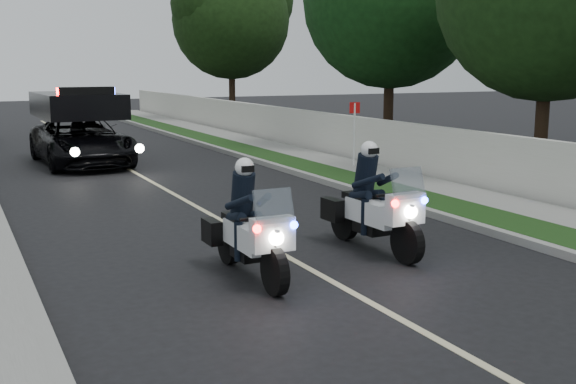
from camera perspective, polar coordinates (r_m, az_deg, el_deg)
name	(u,v)px	position (r m, az deg, el deg)	size (l,w,h in m)	color
ground	(374,305)	(9.49, 7.01, -9.09)	(120.00, 120.00, 0.00)	black
curb_right	(304,175)	(19.91, 1.31, 1.41)	(0.20, 60.00, 0.15)	gray
grass_verge	(326,173)	(20.24, 3.07, 1.55)	(1.20, 60.00, 0.16)	#193814
sidewalk_right	(364,170)	(20.90, 6.19, 1.77)	(1.40, 60.00, 0.16)	gray
property_wall	(393,146)	(21.35, 8.51, 3.72)	(0.22, 60.00, 1.50)	beige
lane_marking	(163,188)	(18.44, -10.10, 0.31)	(0.12, 50.00, 0.01)	#BFB78C
police_moto_left	(250,278)	(10.60, -3.14, -6.95)	(0.74, 2.12, 1.80)	silver
police_moto_right	(372,250)	(12.18, 6.87, -4.73)	(0.77, 2.21, 1.88)	white
police_suv	(83,165)	(23.45, -16.31, 2.15)	(2.54, 5.50, 2.67)	black
sign_post	(354,171)	(21.21, 5.35, 1.70)	(0.33, 0.33, 2.13)	red
tree_right_b	(538,180)	(20.59, 19.63, 0.89)	(6.00, 6.00, 10.00)	#183812
tree_right_d	(387,151)	(26.31, 8.06, 3.30)	(6.37, 6.37, 10.62)	#143D14
tree_right_e	(233,121)	(40.37, -4.52, 5.75)	(6.55, 6.55, 10.92)	black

